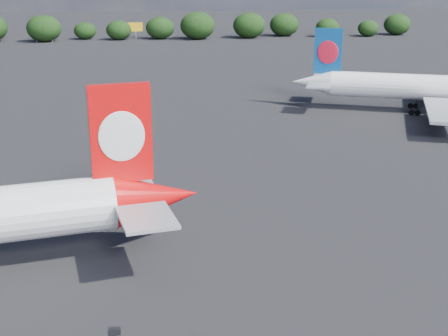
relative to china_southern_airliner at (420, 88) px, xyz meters
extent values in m
plane|color=black|center=(-58.38, -1.68, -4.29)|extent=(500.00, 500.00, 0.00)
cone|color=red|center=(-48.20, -47.51, 0.53)|extent=(8.36, 5.95, 4.82)
cube|color=red|center=(-51.05, -47.96, 6.69)|extent=(5.31, 1.30, 8.67)
ellipsoid|color=white|center=(-51.01, -48.24, 6.52)|extent=(4.03, 0.82, 4.43)
ellipsoid|color=white|center=(-51.10, -47.67, 6.52)|extent=(4.03, 0.82, 4.43)
cube|color=#A8ABB0|center=(-49.28, -53.04, 0.91)|extent=(5.18, 6.38, 0.29)
cube|color=#A8ABB0|center=(-50.92, -42.58, 0.91)|extent=(5.18, 6.38, 0.29)
cylinder|color=white|center=(1.39, -0.59, 0.14)|extent=(32.74, 17.16, 4.43)
cone|color=white|center=(-17.39, 7.33, 0.14)|extent=(8.25, 6.83, 4.43)
cube|color=#0D4991|center=(-14.94, 6.30, 5.81)|extent=(4.66, 2.30, 7.97)
ellipsoid|color=red|center=(-15.04, 6.05, 5.65)|extent=(3.50, 1.61, 4.08)
ellipsoid|color=red|center=(-14.83, 6.54, 5.65)|extent=(3.50, 1.61, 4.08)
cube|color=#A8ABB0|center=(-17.64, 2.15, 0.49)|extent=(5.74, 6.45, 0.27)
cube|color=#A8ABB0|center=(-13.86, 11.13, 0.49)|extent=(5.74, 6.45, 0.27)
cube|color=#A8ABB0|center=(-1.45, -11.89, -1.28)|extent=(12.19, 18.56, 0.49)
cube|color=#A8ABB0|center=(7.50, 9.34, -1.28)|extent=(12.19, 18.56, 0.49)
cylinder|color=#A8ABB0|center=(7.41, 4.57, -2.43)|extent=(5.01, 3.92, 2.39)
cube|color=#A8ABB0|center=(7.41, 4.57, -1.81)|extent=(1.90, 1.00, 1.06)
cylinder|color=black|center=(-1.27, -2.35, -2.96)|extent=(0.32, 0.32, 2.21)
cylinder|color=black|center=(-1.27, -2.35, -3.80)|extent=(1.05, 0.75, 0.97)
cylinder|color=black|center=(-2.17, -1.97, -3.80)|extent=(1.05, 0.75, 0.97)
cylinder|color=black|center=(0.79, 2.55, -2.96)|extent=(0.32, 0.32, 2.21)
cylinder|color=black|center=(0.79, 2.55, -3.80)|extent=(1.05, 0.75, 0.97)
cylinder|color=black|center=(-0.11, 2.93, -3.80)|extent=(1.05, 0.75, 0.97)
cube|color=black|center=(-51.43, -76.50, 5.47)|extent=(0.55, 0.30, 0.28)
cube|color=#13621C|center=(-76.38, 114.32, -1.09)|extent=(6.00, 0.30, 2.60)
cylinder|color=#989BA0|center=(-78.88, 114.32, -3.29)|extent=(0.20, 0.20, 2.00)
cylinder|color=#989BA0|center=(-73.88, 114.32, -3.29)|extent=(0.20, 0.20, 2.00)
cube|color=#EFAE15|center=(-46.38, 120.32, -0.29)|extent=(5.00, 0.30, 3.00)
cylinder|color=#989BA0|center=(-46.38, 120.32, -3.04)|extent=(0.30, 0.30, 2.50)
ellipsoid|color=black|center=(-76.44, 115.93, 0.08)|extent=(11.37, 9.62, 8.74)
ellipsoid|color=black|center=(-63.51, 121.09, -1.40)|extent=(7.52, 6.36, 5.79)
ellipsoid|color=black|center=(-52.09, 117.70, -1.03)|extent=(8.48, 7.18, 6.52)
ellipsoid|color=black|center=(-38.08, 118.12, -0.53)|extent=(9.77, 8.27, 7.52)
ellipsoid|color=black|center=(-25.47, 115.19, 0.30)|extent=(11.94, 10.10, 9.18)
ellipsoid|color=black|center=(-7.40, 116.04, 0.06)|extent=(11.32, 9.58, 8.71)
ellipsoid|color=black|center=(6.13, 120.11, -0.27)|extent=(10.44, 8.84, 8.03)
ellipsoid|color=black|center=(20.61, 115.26, -1.06)|extent=(8.40, 7.11, 6.46)
ellipsoid|color=black|center=(35.35, 114.37, -1.42)|extent=(7.46, 6.31, 5.74)
ellipsoid|color=black|center=(47.58, 117.60, -0.53)|extent=(9.78, 8.28, 7.52)
camera|label=1|loc=(-50.38, -100.32, 20.61)|focal=50.00mm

